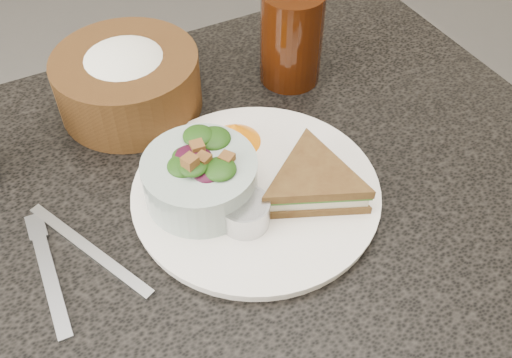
{
  "coord_description": "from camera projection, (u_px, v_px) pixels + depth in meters",
  "views": [
    {
      "loc": [
        -0.15,
        -0.43,
        1.28
      ],
      "look_at": [
        0.06,
        -0.02,
        0.78
      ],
      "focal_mm": 40.0,
      "sensor_mm": 36.0,
      "label": 1
    }
  ],
  "objects": [
    {
      "name": "dining_table",
      "position": [
        220.0,
        341.0,
        0.98
      ],
      "size": [
        1.0,
        0.7,
        0.75
      ],
      "primitive_type": "cube",
      "color": "black",
      "rests_on": "floor"
    },
    {
      "name": "dinner_plate",
      "position": [
        256.0,
        192.0,
        0.7
      ],
      "size": [
        0.3,
        0.3,
        0.01
      ],
      "primitive_type": "cylinder",
      "color": "white",
      "rests_on": "dining_table"
    },
    {
      "name": "sandwich",
      "position": [
        313.0,
        182.0,
        0.68
      ],
      "size": [
        0.2,
        0.2,
        0.04
      ],
      "primitive_type": null,
      "rotation": [
        0.0,
        0.0,
        -0.41
      ],
      "color": "brown",
      "rests_on": "dinner_plate"
    },
    {
      "name": "salad_bowl",
      "position": [
        200.0,
        173.0,
        0.66
      ],
      "size": [
        0.17,
        0.17,
        0.08
      ],
      "primitive_type": null,
      "rotation": [
        0.0,
        0.0,
        0.37
      ],
      "color": "#9DB1A8",
      "rests_on": "dinner_plate"
    },
    {
      "name": "dressing_ramekin",
      "position": [
        245.0,
        213.0,
        0.65
      ],
      "size": [
        0.06,
        0.06,
        0.03
      ],
      "primitive_type": "cylinder",
      "rotation": [
        0.0,
        0.0,
        -0.1
      ],
      "color": "#B2B3B4",
      "rests_on": "dinner_plate"
    },
    {
      "name": "orange_wedge",
      "position": [
        235.0,
        133.0,
        0.74
      ],
      "size": [
        0.1,
        0.1,
        0.03
      ],
      "primitive_type": "cone",
      "rotation": [
        0.0,
        0.0,
        0.9
      ],
      "color": "orange",
      "rests_on": "dinner_plate"
    },
    {
      "name": "fork",
      "position": [
        50.0,
        279.0,
        0.62
      ],
      "size": [
        0.02,
        0.16,
        0.0
      ],
      "primitive_type": "cube",
      "rotation": [
        0.0,
        0.0,
        -0.04
      ],
      "color": "#9A9DA4",
      "rests_on": "dining_table"
    },
    {
      "name": "knife",
      "position": [
        89.0,
        249.0,
        0.65
      ],
      "size": [
        0.09,
        0.18,
        0.0
      ],
      "primitive_type": "cube",
      "rotation": [
        0.0,
        0.0,
        0.43
      ],
      "color": "#AAACAE",
      "rests_on": "dining_table"
    },
    {
      "name": "bread_basket",
      "position": [
        127.0,
        74.0,
        0.78
      ],
      "size": [
        0.23,
        0.23,
        0.11
      ],
      "primitive_type": null,
      "rotation": [
        0.0,
        0.0,
        0.19
      ],
      "color": "brown",
      "rests_on": "dining_table"
    },
    {
      "name": "cola_glass",
      "position": [
        292.0,
        34.0,
        0.81
      ],
      "size": [
        0.12,
        0.12,
        0.15
      ],
      "primitive_type": null,
      "rotation": [
        0.0,
        0.0,
        -0.43
      ],
      "color": "black",
      "rests_on": "dining_table"
    }
  ]
}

